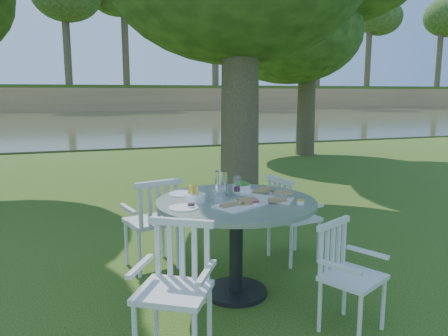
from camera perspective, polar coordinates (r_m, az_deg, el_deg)
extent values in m
plane|color=#203E0C|center=(5.49, 0.67, -9.12)|extent=(140.00, 140.00, 0.00)
cylinder|color=black|center=(4.07, 1.55, -15.81)|extent=(0.56, 0.56, 0.04)
cylinder|color=black|center=(3.91, 1.58, -10.36)|extent=(0.12, 0.12, 0.78)
cylinder|color=slate|center=(3.79, 1.60, -4.51)|extent=(1.38, 1.38, 0.04)
cylinder|color=silver|center=(4.79, 12.23, -9.38)|extent=(0.04, 0.04, 0.45)
cylinder|color=silver|center=(5.08, 9.28, -8.15)|extent=(0.04, 0.04, 0.45)
cylinder|color=silver|center=(4.57, 8.74, -10.20)|extent=(0.04, 0.04, 0.45)
cylinder|color=silver|center=(4.88, 5.88, -8.84)|extent=(0.04, 0.04, 0.45)
cube|color=silver|center=(4.75, 9.11, -6.32)|extent=(0.49, 0.53, 0.04)
cube|color=silver|center=(4.58, 7.18, -4.16)|extent=(0.12, 0.46, 0.46)
cylinder|color=silver|center=(4.86, -7.99, -8.86)|extent=(0.04, 0.04, 0.46)
cylinder|color=silver|center=(4.72, -12.64, -9.59)|extent=(0.04, 0.04, 0.46)
cylinder|color=silver|center=(4.54, -6.05, -10.18)|extent=(0.04, 0.04, 0.46)
cylinder|color=silver|center=(4.39, -10.98, -11.03)|extent=(0.04, 0.04, 0.46)
cube|color=silver|center=(4.55, -9.50, -6.89)|extent=(0.56, 0.53, 0.04)
cube|color=silver|center=(4.30, -8.52, -4.82)|extent=(0.47, 0.15, 0.47)
cylinder|color=silver|center=(3.36, -8.89, -17.87)|extent=(0.04, 0.04, 0.45)
cylinder|color=silver|center=(3.25, -1.91, -18.81)|extent=(0.04, 0.04, 0.45)
cube|color=silver|center=(3.03, -6.67, -15.81)|extent=(0.61, 0.60, 0.04)
cube|color=silver|center=(3.13, -5.49, -10.78)|extent=(0.42, 0.28, 0.46)
cylinder|color=silver|center=(3.36, 17.30, -18.66)|extent=(0.03, 0.03, 0.41)
cylinder|color=silver|center=(3.65, 20.07, -16.41)|extent=(0.03, 0.03, 0.41)
cylinder|color=silver|center=(3.50, 12.39, -17.21)|extent=(0.03, 0.03, 0.41)
cylinder|color=silver|center=(3.78, 15.47, -15.21)|extent=(0.03, 0.03, 0.41)
cube|color=silver|center=(3.48, 16.50, -13.57)|extent=(0.54, 0.52, 0.04)
cube|color=silver|center=(3.49, 14.02, -10.03)|extent=(0.39, 0.22, 0.42)
cube|color=white|center=(3.60, 2.15, -4.83)|extent=(0.49, 0.42, 0.02)
cube|color=white|center=(3.81, 5.96, -4.04)|extent=(0.45, 0.41, 0.02)
cube|color=white|center=(4.07, 3.67, -3.14)|extent=(0.34, 0.21, 0.01)
cylinder|color=white|center=(3.53, -5.30, -5.18)|extent=(0.24, 0.24, 0.01)
cylinder|color=white|center=(4.01, -5.29, -3.37)|extent=(0.27, 0.27, 0.01)
cylinder|color=white|center=(3.72, -3.81, -3.92)|extent=(0.18, 0.18, 0.07)
cylinder|color=white|center=(4.15, 2.34, -2.56)|extent=(0.17, 0.17, 0.06)
cylinder|color=silver|center=(3.92, -0.38, -2.04)|extent=(0.11, 0.11, 0.23)
cylinder|color=white|center=(3.93, 1.70, -2.35)|extent=(0.07, 0.07, 0.18)
cylinder|color=white|center=(3.78, -1.36, -3.43)|extent=(0.06, 0.06, 0.10)
cylinder|color=white|center=(3.66, -0.83, -3.72)|extent=(0.07, 0.07, 0.12)
cylinder|color=white|center=(3.60, 4.21, -4.75)|extent=(0.06, 0.06, 0.03)
cylinder|color=white|center=(3.70, 9.96, -4.47)|extent=(0.06, 0.06, 0.03)
cylinder|color=white|center=(3.93, 7.74, -3.59)|extent=(0.06, 0.06, 0.03)
cylinder|color=white|center=(3.52, -4.33, -5.08)|extent=(0.07, 0.07, 0.03)
ellipsoid|color=#1B3510|center=(12.99, 10.98, 16.95)|extent=(3.66, 3.66, 2.56)
cube|color=#383C23|center=(28.02, -14.96, 5.84)|extent=(100.00, 28.00, 0.12)
cube|color=#A57C4D|center=(43.45, -16.33, 8.53)|extent=(100.00, 3.00, 2.20)
cube|color=#203E0C|center=(50.94, -16.74, 10.05)|extent=(100.00, 18.00, 0.30)
cylinder|color=black|center=(45.99, -22.15, 17.78)|extent=(0.70, 0.70, 13.00)
cylinder|color=black|center=(46.42, -10.41, 18.24)|extent=(0.70, 0.70, 13.00)
cylinder|color=black|center=(48.54, 0.71, 18.01)|extent=(0.70, 0.70, 13.00)
cylinder|color=black|center=(52.15, 10.54, 17.29)|extent=(0.70, 0.70, 13.00)
ellipsoid|color=#1B3510|center=(52.68, 10.66, 20.79)|extent=(5.60, 5.60, 4.48)
cylinder|color=black|center=(56.97, 18.83, 16.29)|extent=(0.70, 0.70, 13.00)
ellipsoid|color=#1B3510|center=(57.45, 19.02, 19.50)|extent=(5.60, 5.60, 4.48)
cylinder|color=black|center=(62.71, 25.65, 15.22)|extent=(0.70, 0.70, 13.00)
ellipsoid|color=#1B3510|center=(63.15, 25.88, 18.14)|extent=(5.60, 5.60, 4.48)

